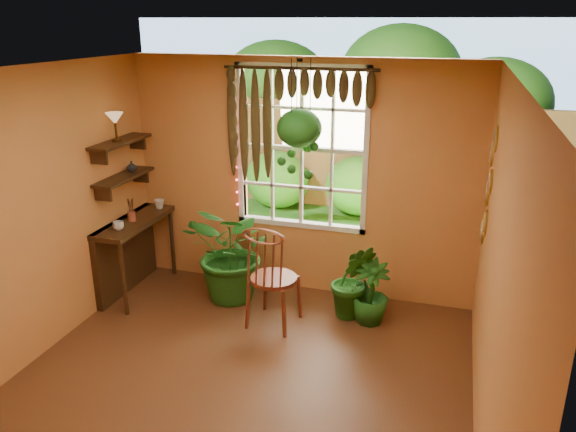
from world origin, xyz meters
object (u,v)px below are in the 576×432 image
counter_ledge (128,247)px  windsor_chair (272,292)px  potted_plant_left (234,252)px  potted_plant_mid (353,280)px  hanging_basket (299,132)px

counter_ledge → windsor_chair: size_ratio=0.91×
counter_ledge → windsor_chair: 1.90m
potted_plant_left → windsor_chair: bearing=-35.5°
potted_plant_mid → counter_ledge: bearing=-177.2°
windsor_chair → potted_plant_mid: 0.88m
windsor_chair → potted_plant_left: (-0.59, 0.42, 0.20)m
hanging_basket → counter_ledge: bearing=-169.3°
windsor_chair → hanging_basket: 1.70m
counter_ledge → hanging_basket: bearing=10.7°
potted_plant_left → hanging_basket: bearing=19.4°
windsor_chair → hanging_basket: hanging_basket is taller
potted_plant_mid → potted_plant_left: bearing=179.8°
windsor_chair → hanging_basket: size_ratio=1.06×
potted_plant_mid → hanging_basket: size_ratio=0.69×
potted_plant_mid → hanging_basket: bearing=160.1°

